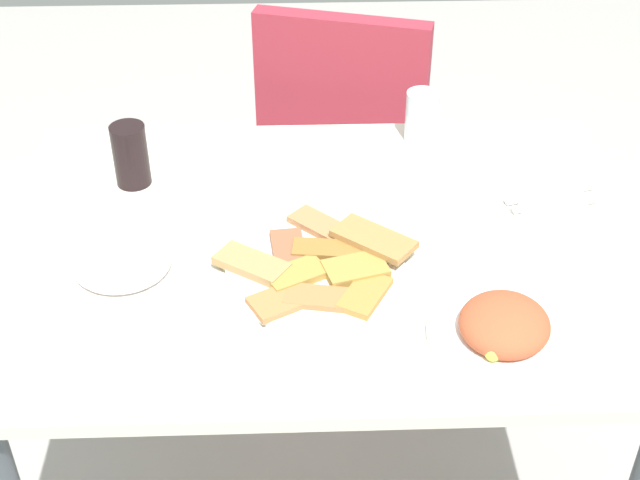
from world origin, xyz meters
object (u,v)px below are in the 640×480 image
Objects in this scene: pide_platter at (318,267)px; salad_plate_greens at (504,328)px; dining_chair at (349,149)px; spoon at (550,194)px; drinking_glass at (422,117)px; dining_table at (322,281)px; paper_napkin at (552,201)px; salad_plate_rice at (123,263)px; fork at (555,205)px; soda_can at (131,155)px.

salad_plate_greens is at bearing -30.89° from pide_platter.
spoon is at bearing -59.62° from dining_chair.
dining_table is at bearing -121.89° from drinking_glass.
dining_chair is 1.00m from salad_plate_greens.
dining_chair is at bearing 104.87° from spoon.
paper_napkin is (0.34, -0.59, 0.24)m from dining_chair.
spoon is (0.77, 0.20, -0.01)m from salad_plate_rice.
fork reaches higher than paper_napkin.
pide_platter is 1.52× the size of salad_plate_rice.
dining_chair reaches higher than drinking_glass.
pide_platter reaches higher than fork.
fork is 0.04m from spoon.
soda_can reaches higher than drinking_glass.
salad_plate_greens is 2.19× the size of drinking_glass.
dining_table is 4.93× the size of salad_plate_rice.
pide_platter reaches higher than paper_napkin.
paper_napkin reaches higher than dining_table.
pide_platter is at bearing -156.08° from paper_napkin.
spoon is (0.00, 0.02, 0.00)m from paper_napkin.
fork is (0.16, 0.34, -0.01)m from salad_plate_greens.
soda_can is 1.15× the size of drinking_glass.
salad_plate_rice is 0.79m from spoon.
dining_chair is (0.09, 0.70, -0.15)m from dining_table.
dining_chair is 0.71m from spoon.
salad_plate_rice is at bearing -178.27° from fork.
drinking_glass is at bearing 58.11° from dining_table.
dining_table is 9.25× the size of soda_can.
drinking_glass is at bearing 95.01° from salad_plate_greens.
salad_plate_rice is 1.37× the size of fork.
dining_chair reaches higher than fork.
drinking_glass reaches higher than fork.
salad_plate_greens reaches higher than paper_napkin.
dining_chair reaches higher than soda_can.
soda_can is 0.73× the size of fork.
dining_chair reaches higher than dining_table.
pide_platter is 1.50× the size of salad_plate_greens.
pide_platter is 0.32m from salad_plate_rice.
dining_table is 0.45m from paper_napkin.
pide_platter is 2.08× the size of fork.
dining_chair is 7.25× the size of paper_napkin.
paper_napkin is at bearing 13.31° from salad_plate_rice.
soda_can is 0.79m from spoon.
pide_platter is at bearing -97.48° from dining_chair.
paper_napkin is (0.22, -0.24, -0.05)m from drinking_glass.
dining_chair is 0.72m from paper_napkin.
dining_table is 0.45m from fork.
dining_table is 6.12× the size of spoon.
paper_napkin is (0.16, 0.36, -0.02)m from salad_plate_greens.
paper_napkin is (0.43, 0.11, 0.09)m from dining_table.
spoon reaches higher than dining_table.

